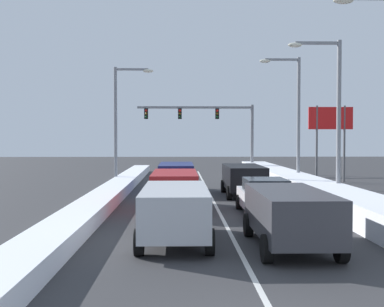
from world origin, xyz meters
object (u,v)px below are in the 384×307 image
Objects in this scene: sedan_white_right_lane_second at (265,196)px; street_lamp_right_far at (293,110)px; street_lamp_left_mid at (121,114)px; roadside_sign_right at (331,126)px; suv_red_center_lane_second at (175,187)px; suv_silver_center_lane_nearest at (175,209)px; traffic_light_gantry at (211,121)px; suv_navy_center_lane_third at (176,175)px; street_lamp_right_mid at (331,105)px; suv_black_right_lane_third at (244,177)px; suv_charcoal_right_lane_nearest at (290,213)px.

street_lamp_right_far is (3.81, 11.51, 4.23)m from sedan_white_right_lane_second.
street_lamp_left_mid reaches higher than roadside_sign_right.
suv_red_center_lane_second is at bearing 157.29° from sedan_white_right_lane_second.
traffic_light_gantry is at bearing 84.25° from suv_silver_center_lane_nearest.
suv_silver_center_lane_nearest is 1.00× the size of suv_navy_center_lane_third.
roadside_sign_right reaches higher than suv_navy_center_lane_third.
street_lamp_right_mid is at bearing -77.31° from traffic_light_gantry.
suv_black_right_lane_third is 10.47m from street_lamp_left_mid.
suv_navy_center_lane_third is at bearing 151.07° from suv_black_right_lane_third.
roadside_sign_right is (7.31, 14.93, 3.25)m from sedan_white_right_lane_second.
suv_silver_center_lane_nearest is at bearing -78.16° from street_lamp_left_mid.
traffic_light_gantry is 13.83m from street_lamp_right_far.
street_lamp_left_mid is (-7.44, 6.34, 3.74)m from suv_black_right_lane_third.
sedan_white_right_lane_second is at bearing 55.13° from suv_silver_center_lane_nearest.
suv_red_center_lane_second is at bearing -162.42° from street_lamp_right_mid.
suv_navy_center_lane_third is 0.62× the size of street_lamp_left_mid.
suv_navy_center_lane_third is 0.58× the size of street_lamp_right_far.
suv_silver_center_lane_nearest is at bearing -89.68° from suv_navy_center_lane_third.
roadside_sign_right is (3.33, 10.91, -0.78)m from street_lamp_right_mid.
suv_charcoal_right_lane_nearest is 0.61× the size of street_lamp_right_mid.
street_lamp_right_mid is 7.49m from street_lamp_right_far.
suv_navy_center_lane_third is 0.46× the size of traffic_light_gantry.
street_lamp_right_mid reaches higher than suv_navy_center_lane_third.
roadside_sign_right reaches higher than suv_black_right_lane_third.
street_lamp_right_far is at bearing -135.70° from roadside_sign_right.
suv_navy_center_lane_third is at bearing 149.11° from street_lamp_right_mid.
suv_black_right_lane_third reaches higher than sedan_white_right_lane_second.
suv_charcoal_right_lane_nearest is at bearing -103.26° from street_lamp_right_far.
suv_silver_center_lane_nearest is at bearing -107.03° from suv_black_right_lane_third.
roadside_sign_right is (3.51, 3.42, -0.98)m from street_lamp_right_far.
street_lamp_right_far is (7.54, 2.87, 3.98)m from suv_navy_center_lane_third.
street_lamp_left_mid reaches higher than suv_silver_center_lane_nearest.
suv_silver_center_lane_nearest is (-3.31, 0.85, 0.00)m from suv_charcoal_right_lane_nearest.
suv_silver_center_lane_nearest and suv_red_center_lane_second have the same top height.
street_lamp_left_mid reaches higher than suv_red_center_lane_second.
suv_red_center_lane_second is 0.61× the size of street_lamp_right_mid.
street_lamp_right_far is at bearing 52.06° from suv_black_right_lane_third.
suv_navy_center_lane_third is at bearing 89.90° from suv_red_center_lane_second.
traffic_light_gantry is 1.32× the size of street_lamp_right_mid.
street_lamp_left_mid is at bearing 120.01° from sedan_white_right_lane_second.
sedan_white_right_lane_second is 0.57× the size of street_lamp_left_mid.
suv_red_center_lane_second is (-0.09, 6.82, 0.00)m from suv_silver_center_lane_nearest.
suv_charcoal_right_lane_nearest is 0.58× the size of street_lamp_right_far.
suv_black_right_lane_third is (-0.03, 6.59, 0.25)m from sedan_white_right_lane_second.
suv_silver_center_lane_nearest and suv_navy_center_lane_third have the same top height.
street_lamp_right_mid is (7.64, 9.26, 3.78)m from suv_silver_center_lane_nearest.
sedan_white_right_lane_second is 6.59m from suv_black_right_lane_third.
sedan_white_right_lane_second is 0.42× the size of traffic_light_gantry.
traffic_light_gantry is at bearing 79.08° from suv_navy_center_lane_third.
street_lamp_right_mid reaches higher than suv_red_center_lane_second.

